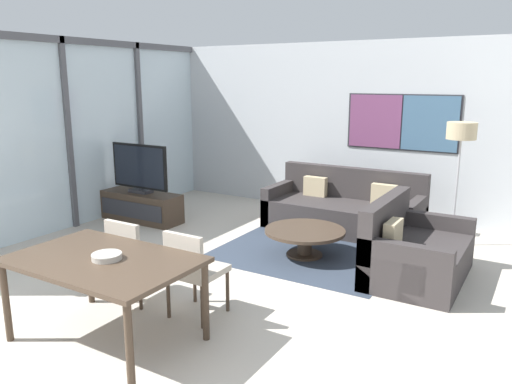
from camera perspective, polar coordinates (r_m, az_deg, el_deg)
The scene contains 13 objects.
wall_back at distance 8.43m, azimuth 10.29°, elevation 7.15°, with size 7.35×0.09×2.80m.
window_wall_left at distance 7.90m, azimuth -20.83°, elevation 7.09°, with size 0.07×5.95×2.80m.
area_rug at distance 6.45m, azimuth 5.54°, elevation -7.22°, with size 2.27×1.66×0.01m.
tv_console at distance 8.12m, azimuth -12.95°, elevation -1.63°, with size 1.36×0.48×0.46m.
television at distance 7.99m, azimuth -13.16°, elevation 2.60°, with size 1.08×0.20×0.77m.
sofa_main at distance 7.58m, azimuth 10.09°, elevation -2.12°, with size 2.26×0.96×0.89m.
sofa_side at distance 5.95m, azimuth 17.28°, elevation -6.71°, with size 0.96×1.46×0.89m.
coffee_table at distance 6.37m, azimuth 5.59°, elevation -5.01°, with size 1.02×1.02×0.35m.
dining_table at distance 4.41m, azimuth -17.04°, elevation -8.12°, with size 1.56×1.01×0.75m.
dining_chair_left at distance 5.18m, azimuth -13.87°, elevation -6.81°, with size 0.46×0.46×0.86m.
dining_chair_centre at distance 4.71m, azimuth -7.24°, elevation -8.52°, with size 0.46×0.46×0.86m.
fruit_bowl at distance 4.34m, azimuth -16.69°, elevation -7.01°, with size 0.25×0.25×0.05m.
floor_lamp at distance 7.02m, azimuth 22.37°, elevation 5.56°, with size 0.38×0.38×1.66m.
Camera 1 is at (3.02, -1.89, 2.21)m, focal length 35.00 mm.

